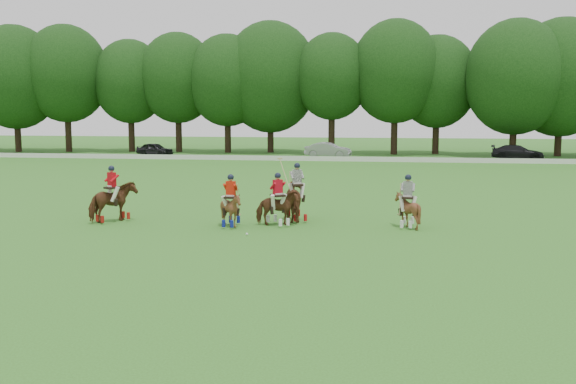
# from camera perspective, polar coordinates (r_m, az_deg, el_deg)

# --- Properties ---
(ground) EXTENTS (180.00, 180.00, 0.00)m
(ground) POSITION_cam_1_polar(r_m,az_deg,el_deg) (22.40, -6.37, -4.81)
(ground) COLOR #34681D
(ground) RESTS_ON ground
(tree_line) EXTENTS (117.98, 14.32, 14.75)m
(tree_line) POSITION_cam_1_polar(r_m,az_deg,el_deg) (69.50, 4.19, 10.19)
(tree_line) COLOR black
(tree_line) RESTS_ON ground
(boundary_rail) EXTENTS (120.00, 0.10, 0.44)m
(boundary_rail) POSITION_cam_1_polar(r_m,az_deg,el_deg) (59.59, 3.11, 2.98)
(boundary_rail) COLOR white
(boundary_rail) RESTS_ON ground
(car_left) EXTENTS (4.19, 2.57, 1.33)m
(car_left) POSITION_cam_1_polar(r_m,az_deg,el_deg) (68.02, -11.75, 3.74)
(car_left) COLOR black
(car_left) RESTS_ON ground
(car_mid) EXTENTS (4.71, 2.07, 1.50)m
(car_mid) POSITION_cam_1_polar(r_m,az_deg,el_deg) (64.02, 3.58, 3.75)
(car_mid) COLOR gray
(car_mid) RESTS_ON ground
(car_right) EXTENTS (5.08, 2.74, 1.40)m
(car_right) POSITION_cam_1_polar(r_m,az_deg,el_deg) (64.98, 19.73, 3.34)
(car_right) COLOR black
(car_right) RESTS_ON ground
(polo_red_a) EXTENTS (1.89, 2.15, 2.38)m
(polo_red_a) POSITION_cam_1_polar(r_m,az_deg,el_deg) (27.88, -15.33, -0.83)
(polo_red_a) COLOR #542816
(polo_red_a) RESTS_ON ground
(polo_red_b) EXTENTS (1.88, 1.84, 2.71)m
(polo_red_b) POSITION_cam_1_polar(r_m,az_deg,el_deg) (26.07, -0.91, -1.36)
(polo_red_b) COLOR #542816
(polo_red_b) RESTS_ON ground
(polo_red_c) EXTENTS (1.17, 1.31, 2.13)m
(polo_red_c) POSITION_cam_1_polar(r_m,az_deg,el_deg) (25.88, -5.09, -1.47)
(polo_red_c) COLOR #542816
(polo_red_c) RESTS_ON ground
(polo_stripe_a) EXTENTS (1.63, 2.30, 2.46)m
(polo_stripe_a) POSITION_cam_1_polar(r_m,az_deg,el_deg) (27.27, 0.81, -0.66)
(polo_stripe_a) COLOR #542816
(polo_stripe_a) RESTS_ON ground
(polo_stripe_b) EXTENTS (1.27, 1.39, 2.14)m
(polo_stripe_b) POSITION_cam_1_polar(r_m,az_deg,el_deg) (26.08, 10.57, -1.50)
(polo_stripe_b) COLOR #542816
(polo_stripe_b) RESTS_ON ground
(polo_ball) EXTENTS (0.09, 0.09, 0.09)m
(polo_ball) POSITION_cam_1_polar(r_m,az_deg,el_deg) (24.23, -3.67, -3.75)
(polo_ball) COLOR white
(polo_ball) RESTS_ON ground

